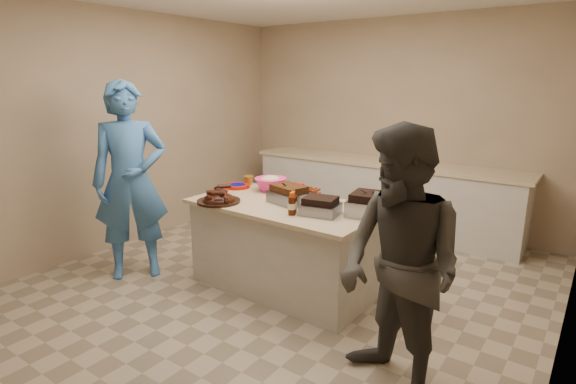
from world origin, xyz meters
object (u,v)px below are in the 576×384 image
Objects in this scene: plastic_cup at (249,185)px; bbq_bottle_b at (293,213)px; mustard_bottle at (284,196)px; guest_blue at (139,273)px; rib_platter at (219,202)px; roasting_pan at (369,215)px; bbq_bottle_a at (292,215)px; island at (285,287)px; coleslaw_bowl at (271,191)px.

bbq_bottle_b is at bearing -30.00° from plastic_cup.
guest_blue is (-1.22, -0.85, -0.83)m from mustard_bottle.
rib_platter is at bearing -71.78° from plastic_cup.
bbq_bottle_a reaches higher than roasting_pan.
bbq_bottle_a is (0.25, -0.24, 0.83)m from island.
plastic_cup is (-0.58, 0.15, 0.00)m from mustard_bottle.
mustard_bottle is at bearing -14.95° from plastic_cup.
bbq_bottle_b reaches higher than plastic_cup.
coleslaw_bowl reaches higher than bbq_bottle_b.
rib_platter is at bearing -170.02° from bbq_bottle_b.
coleslaw_bowl reaches higher than island.
roasting_pan is (0.78, 0.13, 0.83)m from island.
roasting_pan is 1.75× the size of bbq_bottle_b.
bbq_bottle_a is at bearing -47.79° from mustard_bottle.
coleslaw_bowl is at bearing -10.95° from plastic_cup.
roasting_pan is at bearing -8.96° from coleslaw_bowl.
island is 9.25× the size of bbq_bottle_b.
bbq_bottle_a is 0.07m from bbq_bottle_b.
roasting_pan is 1.55m from plastic_cup.
guest_blue is at bearing -170.18° from roasting_pan.
bbq_bottle_b reaches higher than mustard_bottle.
rib_platter is 0.73m from plastic_cup.
plastic_cup is (-1.53, 0.25, 0.00)m from roasting_pan.
bbq_bottle_b is (0.63, -0.50, 0.00)m from coleslaw_bowl.
island is 0.90m from bbq_bottle_a.
rib_platter is 1.23× the size of coleslaw_bowl.
bbq_bottle_a is (0.77, 0.07, 0.00)m from rib_platter.
guest_blue is at bearing -166.89° from bbq_bottle_a.
mustard_bottle reaches higher than island.
bbq_bottle_a is 1.18m from plastic_cup.
coleslaw_bowl is 1.71× the size of bbq_bottle_a.
roasting_pan is at bearing -9.41° from plastic_cup.
island reaches higher than guest_blue.
mustard_bottle is at bearing -20.71° from coleslaw_bowl.
bbq_bottle_b reaches higher than island.
rib_platter reaches higher than island.
mustard_bottle is (-0.40, 0.41, 0.00)m from bbq_bottle_b.
bbq_bottle_a is at bearing -42.97° from island.
coleslaw_bowl is at bearing 143.68° from island.
rib_platter reaches higher than guest_blue.
plastic_cup is at bearing 165.05° from mustard_bottle.
roasting_pan is at bearing -33.21° from guest_blue.
rib_platter is 1.38m from roasting_pan.
rib_platter is (-0.53, -0.32, 0.83)m from island.
bbq_bottle_b is (0.22, -0.18, 0.83)m from island.
island is 0.87m from mustard_bottle.
rib_platter is 3.62× the size of mustard_bottle.
coleslaw_bowl is 0.86m from bbq_bottle_a.
island is 4.35× the size of rib_platter.
coleslaw_bowl is (-1.18, 0.19, 0.00)m from roasting_pan.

